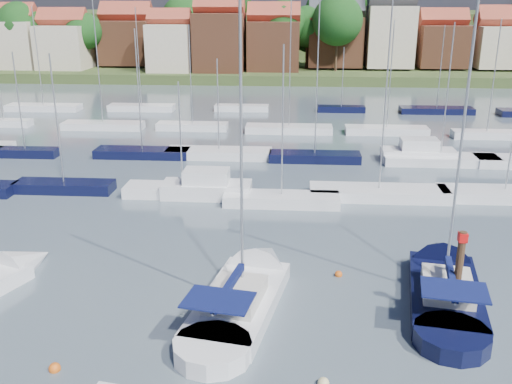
{
  "coord_description": "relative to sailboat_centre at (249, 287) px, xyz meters",
  "views": [
    {
      "loc": [
        1.6,
        -22.31,
        14.76
      ],
      "look_at": [
        -0.98,
        14.0,
        2.53
      ],
      "focal_mm": 40.0,
      "sensor_mm": 36.0,
      "label": 1
    }
  ],
  "objects": [
    {
      "name": "sailboat_centre",
      "position": [
        0.0,
        0.0,
        0.0
      ],
      "size": [
        5.83,
        13.63,
        17.88
      ],
      "rotation": [
        0.0,
        0.0,
        1.39
      ],
      "color": "silver",
      "rests_on": "ground"
    },
    {
      "name": "buoy_c",
      "position": [
        -2.31,
        -5.09,
        -0.35
      ],
      "size": [
        0.5,
        0.5,
        0.5
      ],
      "primitive_type": "sphere",
      "color": "#D85914",
      "rests_on": "ground"
    },
    {
      "name": "timber_piling",
      "position": [
        10.2,
        -1.76,
        1.04
      ],
      "size": [
        0.4,
        0.4,
        6.8
      ],
      "color": "#4C331E",
      "rests_on": "ground"
    },
    {
      "name": "marina_field",
      "position": [
        2.61,
        30.54,
        0.09
      ],
      "size": [
        79.62,
        41.41,
        15.93
      ],
      "color": "silver",
      "rests_on": "ground"
    },
    {
      "name": "sailboat_navy",
      "position": [
        10.46,
        1.58,
        0.0
      ],
      "size": [
        5.56,
        13.45,
        18.02
      ],
      "rotation": [
        0.0,
        0.0,
        1.41
      ],
      "color": "black",
      "rests_on": "ground"
    },
    {
      "name": "ground",
      "position": [
        0.7,
        35.39,
        -0.35
      ],
      "size": [
        260.0,
        260.0,
        0.0
      ],
      "primitive_type": "plane",
      "color": "#4A5964",
      "rests_on": "ground"
    },
    {
      "name": "buoy_b",
      "position": [
        -7.59,
        -7.25,
        -0.35
      ],
      "size": [
        0.51,
        0.51,
        0.51
      ],
      "primitive_type": "sphere",
      "color": "#D85914",
      "rests_on": "ground"
    },
    {
      "name": "buoy_e",
      "position": [
        4.9,
        2.35,
        -0.35
      ],
      "size": [
        0.43,
        0.43,
        0.43
      ],
      "primitive_type": "sphere",
      "color": "#D85914",
      "rests_on": "ground"
    },
    {
      "name": "far_shore_town",
      "position": [
        2.93,
        128.06,
        4.26
      ],
      "size": [
        212.46,
        90.0,
        22.27
      ],
      "color": "#3C4B25",
      "rests_on": "ground"
    }
  ]
}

